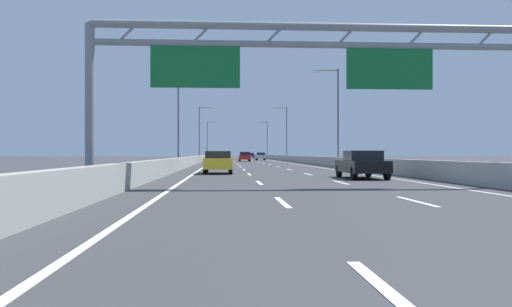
# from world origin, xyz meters

# --- Properties ---
(ground_plane) EXTENTS (260.00, 260.00, 0.00)m
(ground_plane) POSITION_xyz_m (0.00, 100.00, 0.00)
(ground_plane) COLOR #38383A
(lane_dash_left_0) EXTENTS (0.16, 3.00, 0.01)m
(lane_dash_left_0) POSITION_xyz_m (-1.80, 3.50, 0.01)
(lane_dash_left_0) COLOR white
(lane_dash_left_0) RESTS_ON ground_plane
(lane_dash_left_1) EXTENTS (0.16, 3.00, 0.01)m
(lane_dash_left_1) POSITION_xyz_m (-1.80, 12.50, 0.01)
(lane_dash_left_1) COLOR white
(lane_dash_left_1) RESTS_ON ground_plane
(lane_dash_left_2) EXTENTS (0.16, 3.00, 0.01)m
(lane_dash_left_2) POSITION_xyz_m (-1.80, 21.50, 0.01)
(lane_dash_left_2) COLOR white
(lane_dash_left_2) RESTS_ON ground_plane
(lane_dash_left_3) EXTENTS (0.16, 3.00, 0.01)m
(lane_dash_left_3) POSITION_xyz_m (-1.80, 30.50, 0.01)
(lane_dash_left_3) COLOR white
(lane_dash_left_3) RESTS_ON ground_plane
(lane_dash_left_4) EXTENTS (0.16, 3.00, 0.01)m
(lane_dash_left_4) POSITION_xyz_m (-1.80, 39.50, 0.01)
(lane_dash_left_4) COLOR white
(lane_dash_left_4) RESTS_ON ground_plane
(lane_dash_left_5) EXTENTS (0.16, 3.00, 0.01)m
(lane_dash_left_5) POSITION_xyz_m (-1.80, 48.50, 0.01)
(lane_dash_left_5) COLOR white
(lane_dash_left_5) RESTS_ON ground_plane
(lane_dash_left_6) EXTENTS (0.16, 3.00, 0.01)m
(lane_dash_left_6) POSITION_xyz_m (-1.80, 57.50, 0.01)
(lane_dash_left_6) COLOR white
(lane_dash_left_6) RESTS_ON ground_plane
(lane_dash_left_7) EXTENTS (0.16, 3.00, 0.01)m
(lane_dash_left_7) POSITION_xyz_m (-1.80, 66.50, 0.01)
(lane_dash_left_7) COLOR white
(lane_dash_left_7) RESTS_ON ground_plane
(lane_dash_left_8) EXTENTS (0.16, 3.00, 0.01)m
(lane_dash_left_8) POSITION_xyz_m (-1.80, 75.50, 0.01)
(lane_dash_left_8) COLOR white
(lane_dash_left_8) RESTS_ON ground_plane
(lane_dash_left_9) EXTENTS (0.16, 3.00, 0.01)m
(lane_dash_left_9) POSITION_xyz_m (-1.80, 84.50, 0.01)
(lane_dash_left_9) COLOR white
(lane_dash_left_9) RESTS_ON ground_plane
(lane_dash_left_10) EXTENTS (0.16, 3.00, 0.01)m
(lane_dash_left_10) POSITION_xyz_m (-1.80, 93.50, 0.01)
(lane_dash_left_10) COLOR white
(lane_dash_left_10) RESTS_ON ground_plane
(lane_dash_left_11) EXTENTS (0.16, 3.00, 0.01)m
(lane_dash_left_11) POSITION_xyz_m (-1.80, 102.50, 0.01)
(lane_dash_left_11) COLOR white
(lane_dash_left_11) RESTS_ON ground_plane
(lane_dash_left_12) EXTENTS (0.16, 3.00, 0.01)m
(lane_dash_left_12) POSITION_xyz_m (-1.80, 111.50, 0.01)
(lane_dash_left_12) COLOR white
(lane_dash_left_12) RESTS_ON ground_plane
(lane_dash_left_13) EXTENTS (0.16, 3.00, 0.01)m
(lane_dash_left_13) POSITION_xyz_m (-1.80, 120.50, 0.01)
(lane_dash_left_13) COLOR white
(lane_dash_left_13) RESTS_ON ground_plane
(lane_dash_left_14) EXTENTS (0.16, 3.00, 0.01)m
(lane_dash_left_14) POSITION_xyz_m (-1.80, 129.50, 0.01)
(lane_dash_left_14) COLOR white
(lane_dash_left_14) RESTS_ON ground_plane
(lane_dash_left_15) EXTENTS (0.16, 3.00, 0.01)m
(lane_dash_left_15) POSITION_xyz_m (-1.80, 138.50, 0.01)
(lane_dash_left_15) COLOR white
(lane_dash_left_15) RESTS_ON ground_plane
(lane_dash_left_16) EXTENTS (0.16, 3.00, 0.01)m
(lane_dash_left_16) POSITION_xyz_m (-1.80, 147.50, 0.01)
(lane_dash_left_16) COLOR white
(lane_dash_left_16) RESTS_ON ground_plane
(lane_dash_left_17) EXTENTS (0.16, 3.00, 0.01)m
(lane_dash_left_17) POSITION_xyz_m (-1.80, 156.50, 0.01)
(lane_dash_left_17) COLOR white
(lane_dash_left_17) RESTS_ON ground_plane
(lane_dash_right_1) EXTENTS (0.16, 3.00, 0.01)m
(lane_dash_right_1) POSITION_xyz_m (1.80, 12.50, 0.01)
(lane_dash_right_1) COLOR white
(lane_dash_right_1) RESTS_ON ground_plane
(lane_dash_right_2) EXTENTS (0.16, 3.00, 0.01)m
(lane_dash_right_2) POSITION_xyz_m (1.80, 21.50, 0.01)
(lane_dash_right_2) COLOR white
(lane_dash_right_2) RESTS_ON ground_plane
(lane_dash_right_3) EXTENTS (0.16, 3.00, 0.01)m
(lane_dash_right_3) POSITION_xyz_m (1.80, 30.50, 0.01)
(lane_dash_right_3) COLOR white
(lane_dash_right_3) RESTS_ON ground_plane
(lane_dash_right_4) EXTENTS (0.16, 3.00, 0.01)m
(lane_dash_right_4) POSITION_xyz_m (1.80, 39.50, 0.01)
(lane_dash_right_4) COLOR white
(lane_dash_right_4) RESTS_ON ground_plane
(lane_dash_right_5) EXTENTS (0.16, 3.00, 0.01)m
(lane_dash_right_5) POSITION_xyz_m (1.80, 48.50, 0.01)
(lane_dash_right_5) COLOR white
(lane_dash_right_5) RESTS_ON ground_plane
(lane_dash_right_6) EXTENTS (0.16, 3.00, 0.01)m
(lane_dash_right_6) POSITION_xyz_m (1.80, 57.50, 0.01)
(lane_dash_right_6) COLOR white
(lane_dash_right_6) RESTS_ON ground_plane
(lane_dash_right_7) EXTENTS (0.16, 3.00, 0.01)m
(lane_dash_right_7) POSITION_xyz_m (1.80, 66.50, 0.01)
(lane_dash_right_7) COLOR white
(lane_dash_right_7) RESTS_ON ground_plane
(lane_dash_right_8) EXTENTS (0.16, 3.00, 0.01)m
(lane_dash_right_8) POSITION_xyz_m (1.80, 75.50, 0.01)
(lane_dash_right_8) COLOR white
(lane_dash_right_8) RESTS_ON ground_plane
(lane_dash_right_9) EXTENTS (0.16, 3.00, 0.01)m
(lane_dash_right_9) POSITION_xyz_m (1.80, 84.50, 0.01)
(lane_dash_right_9) COLOR white
(lane_dash_right_9) RESTS_ON ground_plane
(lane_dash_right_10) EXTENTS (0.16, 3.00, 0.01)m
(lane_dash_right_10) POSITION_xyz_m (1.80, 93.50, 0.01)
(lane_dash_right_10) COLOR white
(lane_dash_right_10) RESTS_ON ground_plane
(lane_dash_right_11) EXTENTS (0.16, 3.00, 0.01)m
(lane_dash_right_11) POSITION_xyz_m (1.80, 102.50, 0.01)
(lane_dash_right_11) COLOR white
(lane_dash_right_11) RESTS_ON ground_plane
(lane_dash_right_12) EXTENTS (0.16, 3.00, 0.01)m
(lane_dash_right_12) POSITION_xyz_m (1.80, 111.50, 0.01)
(lane_dash_right_12) COLOR white
(lane_dash_right_12) RESTS_ON ground_plane
(lane_dash_right_13) EXTENTS (0.16, 3.00, 0.01)m
(lane_dash_right_13) POSITION_xyz_m (1.80, 120.50, 0.01)
(lane_dash_right_13) COLOR white
(lane_dash_right_13) RESTS_ON ground_plane
(lane_dash_right_14) EXTENTS (0.16, 3.00, 0.01)m
(lane_dash_right_14) POSITION_xyz_m (1.80, 129.50, 0.01)
(lane_dash_right_14) COLOR white
(lane_dash_right_14) RESTS_ON ground_plane
(lane_dash_right_15) EXTENTS (0.16, 3.00, 0.01)m
(lane_dash_right_15) POSITION_xyz_m (1.80, 138.50, 0.01)
(lane_dash_right_15) COLOR white
(lane_dash_right_15) RESTS_ON ground_plane
(lane_dash_right_16) EXTENTS (0.16, 3.00, 0.01)m
(lane_dash_right_16) POSITION_xyz_m (1.80, 147.50, 0.01)
(lane_dash_right_16) COLOR white
(lane_dash_right_16) RESTS_ON ground_plane
(lane_dash_right_17) EXTENTS (0.16, 3.00, 0.01)m
(lane_dash_right_17) POSITION_xyz_m (1.80, 156.50, 0.01)
(lane_dash_right_17) COLOR white
(lane_dash_right_17) RESTS_ON ground_plane
(edge_line_left) EXTENTS (0.16, 176.00, 0.01)m
(edge_line_left) POSITION_xyz_m (-5.25, 88.00, 0.01)
(edge_line_left) COLOR white
(edge_line_left) RESTS_ON ground_plane
(edge_line_right) EXTENTS (0.16, 176.00, 0.01)m
(edge_line_right) POSITION_xyz_m (5.25, 88.00, 0.01)
(edge_line_right) COLOR white
(edge_line_right) RESTS_ON ground_plane
(barrier_left) EXTENTS (0.45, 220.00, 0.95)m
(barrier_left) POSITION_xyz_m (-6.90, 110.00, 0.47)
(barrier_left) COLOR #9E9E99
(barrier_left) RESTS_ON ground_plane
(barrier_right) EXTENTS (0.45, 220.00, 0.95)m
(barrier_right) POSITION_xyz_m (6.90, 110.00, 0.47)
(barrier_right) COLOR #9E9E99
(barrier_right) RESTS_ON ground_plane
(sign_gantry) EXTENTS (17.14, 0.36, 6.36)m
(sign_gantry) POSITION_xyz_m (-0.15, 18.82, 4.84)
(sign_gantry) COLOR gray
(sign_gantry) RESTS_ON ground_plane
(streetlamp_left_mid) EXTENTS (2.58, 0.28, 9.50)m
(streetlamp_left_mid) POSITION_xyz_m (-7.47, 48.61, 5.40)
(streetlamp_left_mid) COLOR slate
(streetlamp_left_mid) RESTS_ON ground_plane
(streetlamp_right_mid) EXTENTS (2.58, 0.28, 9.50)m
(streetlamp_right_mid) POSITION_xyz_m (7.47, 48.61, 5.40)
(streetlamp_right_mid) COLOR slate
(streetlamp_right_mid) RESTS_ON ground_plane
(streetlamp_left_far) EXTENTS (2.58, 0.28, 9.50)m
(streetlamp_left_far) POSITION_xyz_m (-7.47, 90.30, 5.40)
(streetlamp_left_far) COLOR slate
(streetlamp_left_far) RESTS_ON ground_plane
(streetlamp_right_far) EXTENTS (2.58, 0.28, 9.50)m
(streetlamp_right_far) POSITION_xyz_m (7.47, 90.30, 5.40)
(streetlamp_right_far) COLOR slate
(streetlamp_right_far) RESTS_ON ground_plane
(streetlamp_left_distant) EXTENTS (2.58, 0.28, 9.50)m
(streetlamp_left_distant) POSITION_xyz_m (-7.47, 131.99, 5.40)
(streetlamp_left_distant) COLOR slate
(streetlamp_left_distant) RESTS_ON ground_plane
(streetlamp_right_distant) EXTENTS (2.58, 0.28, 9.50)m
(streetlamp_right_distant) POSITION_xyz_m (7.47, 131.99, 5.40)
(streetlamp_right_distant) COLOR slate
(streetlamp_right_distant) RESTS_ON ground_plane
(blue_car) EXTENTS (1.78, 4.55, 1.42)m
(blue_car) POSITION_xyz_m (3.59, 135.15, 0.74)
(blue_car) COLOR #2347AD
(blue_car) RESTS_ON ground_plane
(white_car) EXTENTS (1.84, 4.33, 1.40)m
(white_car) POSITION_xyz_m (-3.56, 73.07, 0.73)
(white_car) COLOR silver
(white_car) RESTS_ON ground_plane
(silver_car) EXTENTS (1.72, 4.33, 1.45)m
(silver_car) POSITION_xyz_m (3.50, 96.44, 0.74)
(silver_car) COLOR #A8ADB2
(silver_car) RESTS_ON ground_plane
(yellow_car) EXTENTS (1.79, 4.17, 1.43)m
(yellow_car) POSITION_xyz_m (-3.72, 32.05, 0.74)
(yellow_car) COLOR yellow
(yellow_car) RESTS_ON ground_plane
(black_car) EXTENTS (1.85, 4.38, 1.43)m
(black_car) POSITION_xyz_m (3.73, 25.15, 0.73)
(black_car) COLOR black
(black_car) RESTS_ON ground_plane
(orange_car) EXTENTS (1.90, 4.31, 1.45)m
(orange_car) POSITION_xyz_m (-3.70, 65.99, 0.74)
(orange_car) COLOR orange
(orange_car) RESTS_ON ground_plane
(red_car) EXTENTS (1.78, 4.33, 1.53)m
(red_car) POSITION_xyz_m (-0.09, 81.85, 0.78)
(red_car) COLOR red
(red_car) RESTS_ON ground_plane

